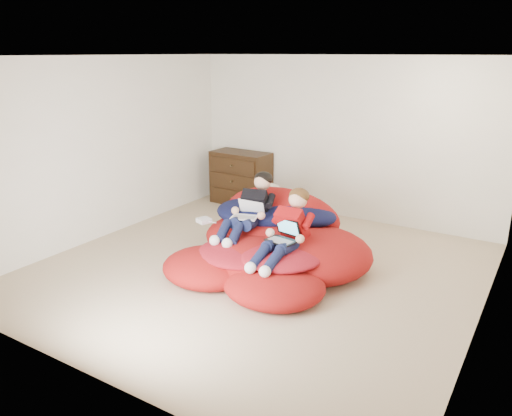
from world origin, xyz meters
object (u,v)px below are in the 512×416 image
(dresser, at_px, (241,178))
(beanbag_pile, at_px, (273,243))
(laptop_white, at_px, (248,212))
(younger_boy, at_px, (287,227))
(older_boy, at_px, (251,206))
(laptop_black, at_px, (284,235))

(dresser, height_order, beanbag_pile, dresser)
(dresser, distance_m, laptop_white, 2.46)
(dresser, distance_m, younger_boy, 3.11)
(older_boy, bearing_deg, beanbag_pile, -6.00)
(dresser, height_order, laptop_white, dresser)
(beanbag_pile, bearing_deg, older_boy, 174.00)
(older_boy, height_order, laptop_black, older_boy)
(laptop_white, bearing_deg, older_boy, 90.00)
(beanbag_pile, bearing_deg, laptop_white, -172.30)
(older_boy, height_order, laptop_white, older_boy)
(dresser, bearing_deg, older_boy, -53.48)
(dresser, distance_m, laptop_black, 3.16)
(older_boy, xyz_separation_m, younger_boy, (0.70, -0.35, -0.05))
(dresser, relative_size, older_boy, 0.90)
(younger_boy, xyz_separation_m, laptop_white, (-0.70, 0.26, -0.01))
(beanbag_pile, relative_size, laptop_white, 5.62)
(beanbag_pile, bearing_deg, dresser, 131.99)
(older_boy, bearing_deg, laptop_white, -90.00)
(younger_boy, distance_m, laptop_white, 0.75)
(older_boy, bearing_deg, laptop_black, -30.48)
(beanbag_pile, distance_m, laptop_black, 0.61)
(dresser, height_order, younger_boy, younger_boy)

